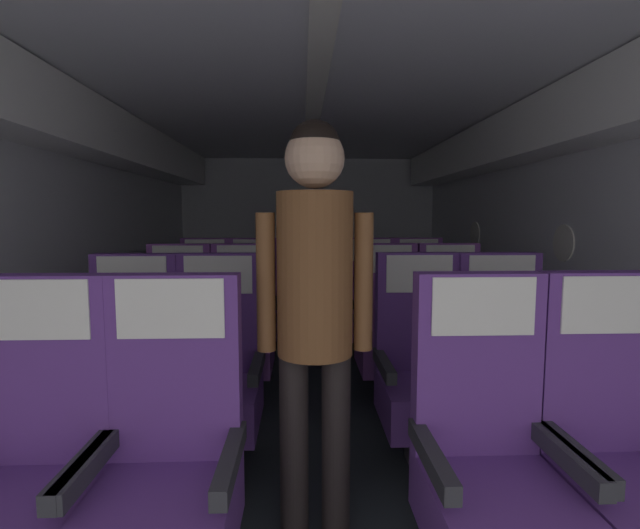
% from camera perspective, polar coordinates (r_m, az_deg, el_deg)
% --- Properties ---
extents(ground, '(3.76, 7.13, 0.02)m').
position_cam_1_polar(ground, '(3.45, -0.56, -16.07)').
color(ground, '#23282D').
extents(fuselage_shell, '(3.64, 6.78, 2.13)m').
position_cam_1_polar(fuselage_shell, '(3.48, -0.71, 10.33)').
color(fuselage_shell, silver).
rests_on(fuselage_shell, ground).
extents(seat_a_left_window, '(0.47, 0.51, 1.08)m').
position_cam_1_polar(seat_a_left_window, '(1.88, -32.05, -20.98)').
color(seat_a_left_window, '#38383D').
rests_on(seat_a_left_window, ground).
extents(seat_a_left_aisle, '(0.47, 0.51, 1.08)m').
position_cam_1_polar(seat_a_left_aisle, '(1.72, -18.08, -22.96)').
color(seat_a_left_aisle, '#38383D').
rests_on(seat_a_left_aisle, ground).
extents(seat_a_right_aisle, '(0.47, 0.51, 1.08)m').
position_cam_1_polar(seat_a_right_aisle, '(1.98, 32.77, -19.56)').
color(seat_a_right_aisle, '#38383D').
rests_on(seat_a_right_aisle, ground).
extents(seat_a_right_window, '(0.47, 0.51, 1.08)m').
position_cam_1_polar(seat_a_right_window, '(1.77, 19.89, -22.10)').
color(seat_a_right_window, '#38383D').
rests_on(seat_a_right_window, ground).
extents(seat_b_left_window, '(0.47, 0.51, 1.08)m').
position_cam_1_polar(seat_b_left_window, '(2.64, -22.17, -12.73)').
color(seat_b_left_window, '#38383D').
rests_on(seat_b_left_window, ground).
extents(seat_b_left_aisle, '(0.47, 0.51, 1.08)m').
position_cam_1_polar(seat_b_left_aisle, '(2.54, -12.41, -13.19)').
color(seat_b_left_aisle, '#38383D').
rests_on(seat_b_left_aisle, ground).
extents(seat_b_right_aisle, '(0.47, 0.51, 1.08)m').
position_cam_1_polar(seat_b_right_aisle, '(2.69, 21.66, -12.32)').
color(seat_b_right_aisle, '#38383D').
rests_on(seat_b_right_aisle, ground).
extents(seat_b_right_window, '(0.47, 0.51, 1.08)m').
position_cam_1_polar(seat_b_right_window, '(2.58, 12.28, -12.89)').
color(seat_b_right_window, '#38383D').
rests_on(seat_b_right_window, ground).
extents(seat_c_left_window, '(0.47, 0.51, 1.08)m').
position_cam_1_polar(seat_c_left_window, '(3.46, -17.05, -8.16)').
color(seat_c_left_window, '#38383D').
rests_on(seat_c_left_window, ground).
extents(seat_c_left_aisle, '(0.47, 0.51, 1.08)m').
position_cam_1_polar(seat_c_left_aisle, '(3.39, -9.53, -8.27)').
color(seat_c_left_aisle, '#38383D').
rests_on(seat_c_left_aisle, ground).
extents(seat_c_right_aisle, '(0.47, 0.51, 1.08)m').
position_cam_1_polar(seat_c_right_aisle, '(3.51, 15.80, -7.93)').
color(seat_c_right_aisle, '#38383D').
rests_on(seat_c_right_aisle, ground).
extents(seat_c_right_window, '(0.47, 0.51, 1.08)m').
position_cam_1_polar(seat_c_right_window, '(3.40, 8.33, -8.18)').
color(seat_c_right_window, '#38383D').
rests_on(seat_c_right_window, ground).
extents(seat_d_left_window, '(0.47, 0.51, 1.08)m').
position_cam_1_polar(seat_d_left_window, '(4.32, -13.93, -5.28)').
color(seat_d_left_window, '#38383D').
rests_on(seat_d_left_window, ground).
extents(seat_d_left_aisle, '(0.47, 0.51, 1.08)m').
position_cam_1_polar(seat_d_left_aisle, '(4.24, -8.19, -5.38)').
color(seat_d_left_aisle, '#38383D').
rests_on(seat_d_left_aisle, ground).
extents(seat_d_right_aisle, '(0.47, 0.51, 1.08)m').
position_cam_1_polar(seat_d_right_aisle, '(4.37, 12.10, -5.14)').
color(seat_d_right_aisle, '#38383D').
rests_on(seat_d_right_aisle, ground).
extents(seat_d_right_window, '(0.47, 0.51, 1.08)m').
position_cam_1_polar(seat_d_right_window, '(4.28, 6.33, -5.26)').
color(seat_d_right_window, '#38383D').
rests_on(seat_d_right_window, ground).
extents(flight_attendant, '(0.43, 0.28, 1.62)m').
position_cam_1_polar(flight_attendant, '(1.73, -0.63, -3.32)').
color(flight_attendant, black).
rests_on(flight_attendant, ground).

